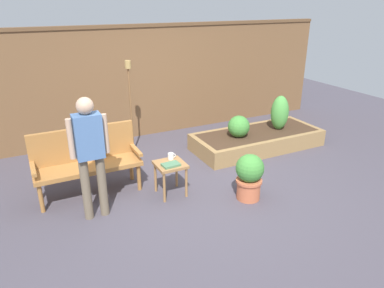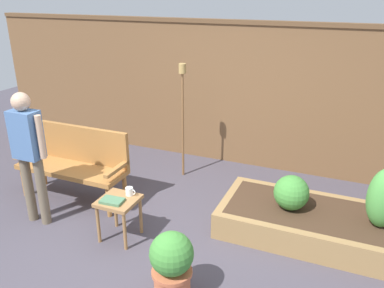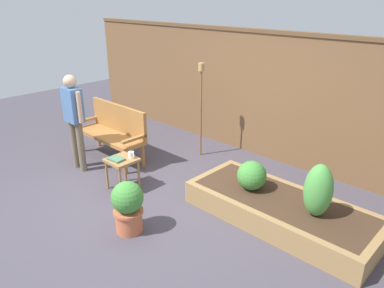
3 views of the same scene
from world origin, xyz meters
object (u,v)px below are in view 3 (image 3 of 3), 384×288
(potted_boxwood, at_px, (128,205))
(shrub_near_bench, at_px, (252,175))
(tiki_torch, at_px, (201,93))
(person_by_bench, at_px, (74,115))
(garden_bench, at_px, (114,128))
(shrub_far_corner, at_px, (318,190))
(side_table, at_px, (122,164))
(book_on_table, at_px, (116,159))
(cup_on_table, at_px, (131,155))

(potted_boxwood, distance_m, shrub_near_bench, 1.63)
(tiki_torch, relative_size, person_by_bench, 1.05)
(garden_bench, xyz_separation_m, tiki_torch, (1.02, 1.11, 0.58))
(shrub_far_corner, bearing_deg, tiki_torch, 161.60)
(garden_bench, relative_size, tiki_torch, 0.88)
(side_table, bearing_deg, book_on_table, -106.94)
(garden_bench, distance_m, cup_on_table, 1.18)
(cup_on_table, height_order, potted_boxwood, potted_boxwood)
(potted_boxwood, bearing_deg, tiki_torch, 111.86)
(cup_on_table, relative_size, person_by_bench, 0.08)
(book_on_table, bearing_deg, potted_boxwood, -32.99)
(garden_bench, bearing_deg, shrub_far_corner, 3.95)
(cup_on_table, bearing_deg, person_by_bench, -169.26)
(side_table, xyz_separation_m, book_on_table, (-0.02, -0.08, 0.10))
(cup_on_table, height_order, person_by_bench, person_by_bench)
(garden_bench, relative_size, potted_boxwood, 2.19)
(side_table, height_order, shrub_near_bench, shrub_near_bench)
(shrub_near_bench, bearing_deg, book_on_table, -151.68)
(cup_on_table, height_order, shrub_far_corner, shrub_far_corner)
(book_on_table, distance_m, tiki_torch, 1.89)
(cup_on_table, relative_size, potted_boxwood, 0.18)
(side_table, distance_m, potted_boxwood, 1.09)
(book_on_table, relative_size, potted_boxwood, 0.36)
(shrub_far_corner, relative_size, tiki_torch, 0.39)
(cup_on_table, relative_size, book_on_table, 0.51)
(shrub_far_corner, distance_m, tiki_torch, 2.77)
(side_table, relative_size, cup_on_table, 4.01)
(cup_on_table, xyz_separation_m, tiki_torch, (-0.07, 1.57, 0.61))
(shrub_far_corner, bearing_deg, garden_bench, -176.05)
(side_table, xyz_separation_m, tiki_torch, (-0.00, 1.70, 0.73))
(shrub_far_corner, bearing_deg, cup_on_table, -164.13)
(tiki_torch, bearing_deg, garden_bench, -132.52)
(potted_boxwood, bearing_deg, book_on_table, 151.26)
(book_on_table, distance_m, shrub_near_bench, 1.93)
(cup_on_table, relative_size, shrub_near_bench, 0.31)
(shrub_far_corner, relative_size, person_by_bench, 0.41)
(cup_on_table, bearing_deg, potted_boxwood, -40.25)
(side_table, xyz_separation_m, shrub_near_bench, (1.68, 0.84, 0.10))
(potted_boxwood, bearing_deg, side_table, 147.10)
(person_by_bench, bearing_deg, garden_bench, 86.15)
(side_table, distance_m, cup_on_table, 0.19)
(cup_on_table, xyz_separation_m, shrub_near_bench, (1.61, 0.71, -0.03))
(book_on_table, xyz_separation_m, tiki_torch, (0.02, 1.78, 0.63))
(potted_boxwood, bearing_deg, person_by_bench, 165.77)
(side_table, height_order, person_by_bench, person_by_bench)
(tiki_torch, bearing_deg, potted_boxwood, -68.14)
(book_on_table, xyz_separation_m, person_by_bench, (-1.04, -0.01, 0.44))
(shrub_near_bench, relative_size, shrub_far_corner, 0.60)
(garden_bench, bearing_deg, side_table, -30.07)
(book_on_table, distance_m, potted_boxwood, 1.08)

